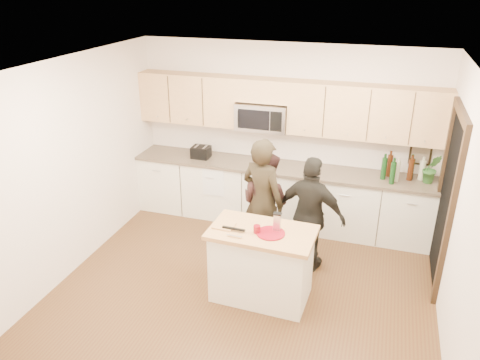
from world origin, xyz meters
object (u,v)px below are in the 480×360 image
(island, at_px, (261,264))
(woman_left, at_px, (263,201))
(woman_right, at_px, (311,215))
(toaster, at_px, (201,152))
(woman_center, at_px, (265,204))

(island, bearing_deg, woman_left, 106.83)
(woman_left, height_order, woman_right, woman_left)
(woman_right, bearing_deg, woman_left, 8.32)
(toaster, relative_size, woman_right, 0.18)
(woman_center, distance_m, woman_right, 0.68)
(woman_right, bearing_deg, toaster, -17.57)
(island, distance_m, toaster, 2.44)
(toaster, height_order, woman_left, woman_left)
(woman_left, bearing_deg, woman_center, -65.60)
(island, height_order, woman_center, woman_center)
(toaster, bearing_deg, island, -51.16)
(woman_center, relative_size, woman_right, 0.95)
(woman_left, relative_size, woman_center, 1.17)
(island, relative_size, woman_left, 0.71)
(island, distance_m, woman_center, 1.05)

